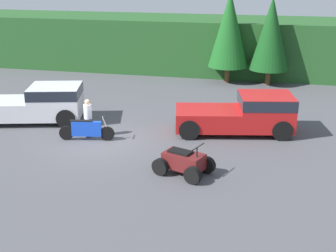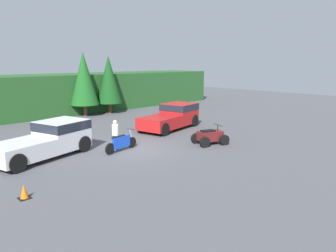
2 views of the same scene
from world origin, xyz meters
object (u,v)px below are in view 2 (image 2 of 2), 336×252
at_px(dirt_bike, 121,143).
at_px(quad_atv, 210,137).
at_px(rider_person, 115,134).
at_px(pickup_truck_second, 49,138).
at_px(pickup_truck_red, 173,116).
at_px(traffic_cone, 24,192).

height_order(dirt_bike, quad_atv, quad_atv).
bearing_deg(rider_person, pickup_truck_second, 160.08).
height_order(pickup_truck_second, dirt_bike, pickup_truck_second).
bearing_deg(dirt_bike, rider_person, 90.32).
distance_m(dirt_bike, quad_atv, 5.47).
relative_size(pickup_truck_red, rider_person, 3.22).
xyz_separation_m(rider_person, traffic_cone, (-6.43, -3.31, -0.69)).
xyz_separation_m(quad_atv, traffic_cone, (-11.38, -0.37, -0.22)).
height_order(dirt_bike, traffic_cone, dirt_bike).
height_order(pickup_truck_red, rider_person, pickup_truck_red).
height_order(dirt_bike, rider_person, rider_person).
distance_m(pickup_truck_second, traffic_cone, 5.77).
bearing_deg(dirt_bike, pickup_truck_second, 139.39).
xyz_separation_m(dirt_bike, quad_atv, (4.86, -2.50, -0.00)).
xyz_separation_m(pickup_truck_red, quad_atv, (-1.84, -5.11, -0.49)).
xyz_separation_m(pickup_truck_second, quad_atv, (8.24, -4.42, -0.49)).
bearing_deg(pickup_truck_red, traffic_cone, -169.28).
relative_size(dirt_bike, traffic_cone, 4.41).
xyz_separation_m(pickup_truck_red, traffic_cone, (-13.22, -5.48, -0.71)).
height_order(pickup_truck_second, rider_person, pickup_truck_second).
bearing_deg(rider_person, quad_atv, -26.45).
bearing_deg(pickup_truck_second, rider_person, -39.43).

